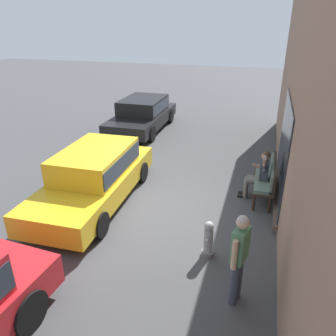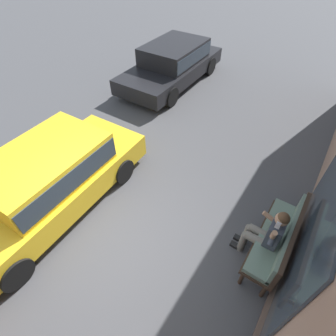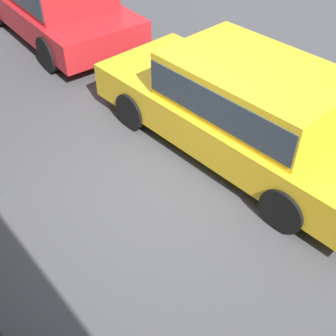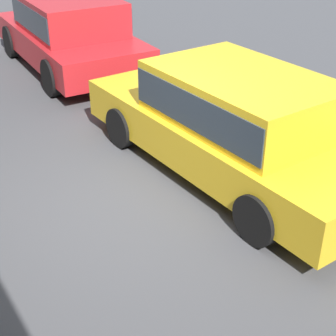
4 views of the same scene
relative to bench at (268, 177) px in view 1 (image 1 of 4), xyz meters
name	(u,v)px [view 1 (image 1 of 4)]	position (x,y,z in m)	size (l,w,h in m)	color
ground_plane	(150,207)	(1.42, -2.90, -0.62)	(60.00, 60.00, 0.00)	#424244
building_facade	(305,115)	(1.41, 0.50, 2.11)	(18.00, 0.51, 5.47)	#93705B
bench	(268,177)	(0.00, 0.00, 0.00)	(1.80, 0.55, 1.05)	#332319
person_on_phone	(260,174)	(0.12, -0.23, 0.12)	(0.73, 0.74, 1.38)	#6B665B
parked_car_near	(143,113)	(-4.89, -5.46, 0.14)	(4.59, 2.04, 1.37)	black
parked_car_mid	(95,173)	(1.46, -4.40, 0.16)	(4.71, 1.98, 1.43)	gold
pedestrian_standing	(239,253)	(3.98, -0.42, 0.41)	(0.53, 0.29, 1.73)	#383D4C
fire_hydrant	(208,240)	(2.91, -1.08, -0.23)	(0.38, 0.26, 0.81)	slate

